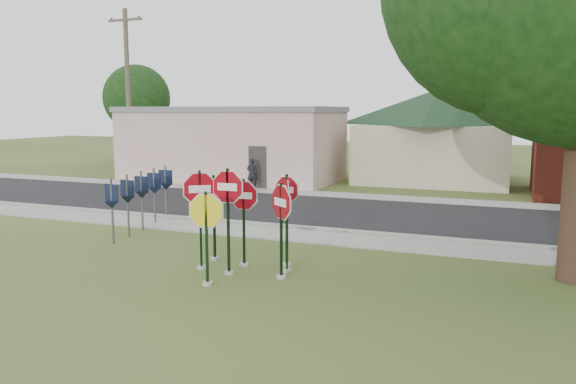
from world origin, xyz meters
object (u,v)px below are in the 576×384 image
at_px(stop_sign_center, 228,205).
at_px(pedestrian, 252,174).
at_px(utility_pole_near, 128,93).
at_px(stop_sign_left, 200,204).
at_px(stop_sign_yellow, 206,226).

bearing_deg(stop_sign_center, pedestrian, 113.14).
xyz_separation_m(stop_sign_center, utility_pole_near, (-13.72, 14.23, 3.24)).
relative_size(stop_sign_left, utility_pole_near, 0.28).
bearing_deg(pedestrian, stop_sign_center, 102.15).
bearing_deg(stop_sign_center, stop_sign_yellow, -93.26).
height_order(stop_sign_left, utility_pole_near, utility_pole_near).
bearing_deg(utility_pole_near, stop_sign_left, -47.58).
bearing_deg(stop_sign_yellow, pedestrian, 111.57).
relative_size(stop_sign_yellow, pedestrian, 1.46).
distance_m(stop_sign_yellow, utility_pole_near, 20.74).
bearing_deg(stop_sign_left, utility_pole_near, 132.42).
distance_m(stop_sign_left, utility_pole_near, 19.33).
bearing_deg(stop_sign_left, stop_sign_yellow, -53.82).
height_order(stop_sign_yellow, pedestrian, stop_sign_yellow).
height_order(stop_sign_center, utility_pole_near, utility_pole_near).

